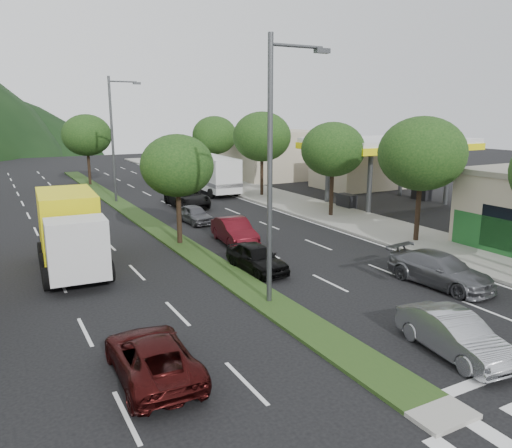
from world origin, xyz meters
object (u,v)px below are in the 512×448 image
tree_r_b (422,154)px  tree_med_far (87,135)px  streetlight_near (275,160)px  suv_maroon (152,357)px  sedan_silver (454,334)px  tree_r_d (262,137)px  tree_r_c (333,149)px  car_queue_a (257,258)px  car_queue_f (161,176)px  tree_med_near (177,166)px  car_queue_b (440,270)px  car_queue_e (195,214)px  box_truck (70,234)px  streetlight_mid (115,134)px  car_queue_d (187,197)px  motorhome (211,173)px  car_queue_c (234,231)px  tree_r_e (215,135)px

tree_r_b → tree_med_far: size_ratio=1.00×
streetlight_near → suv_maroon: streetlight_near is taller
sedan_silver → tree_r_d: bearing=79.1°
tree_r_c → sedan_silver: (-9.13, -18.34, -4.08)m
suv_maroon → car_queue_a: (7.15, 6.96, 0.04)m
streetlight_near → car_queue_f: streetlight_near is taller
tree_med_near → sedan_silver: (2.87, -16.34, -3.76)m
car_queue_b → car_queue_e: (-4.69, 16.46, -0.09)m
streetlight_near → box_truck: 11.09m
tree_med_far → car_queue_b: size_ratio=1.46×
sedan_silver → streetlight_mid: bearing=101.8°
tree_r_c → suv_maroon: tree_r_c is taller
tree_med_near → car_queue_d: size_ratio=1.09×
tree_r_c → motorhome: tree_r_c is taller
tree_r_b → streetlight_near: streetlight_near is taller
tree_med_far → box_truck: 28.50m
tree_r_b → tree_med_far: bearing=110.6°
streetlight_near → car_queue_d: bearing=78.3°
tree_r_d → tree_med_near: (-12.00, -12.00, -0.75)m
tree_r_b → tree_med_far: 34.18m
car_queue_d → streetlight_mid: bearing=137.8°
tree_r_c → tree_r_d: 10.01m
car_queue_c → car_queue_d: size_ratio=0.79×
streetlight_mid → car_queue_d: streetlight_mid is taller
streetlight_mid → car_queue_c: size_ratio=2.30×
car_queue_e → car_queue_f: 20.91m
tree_r_c → car_queue_d: bearing=131.5°
streetlight_near → sedan_silver: bearing=-67.2°
tree_r_e → car_queue_e: bearing=-118.1°
streetlight_mid → car_queue_c: (2.60, -16.26, -4.87)m
tree_r_e → car_queue_e: size_ratio=1.90×
tree_r_d → streetlight_mid: streetlight_mid is taller
tree_med_near → car_queue_e: (2.80, 4.76, -3.83)m
tree_r_d → streetlight_near: size_ratio=0.72×
tree_r_c → streetlight_mid: 17.57m
suv_maroon → box_truck: bearing=-86.2°
tree_r_c → box_truck: (-17.99, -3.67, -3.06)m
tree_r_d → tree_med_far: bearing=130.6°
car_queue_b → car_queue_e: 17.12m
tree_r_c → tree_med_far: bearing=116.6°
tree_r_c → tree_med_far: 26.83m
tree_r_b → tree_med_near: size_ratio=1.15×
tree_r_c → tree_r_d: size_ratio=0.90×
car_queue_a → car_queue_e: (1.30, 11.01, -0.06)m
tree_med_far → tree_r_b: bearing=-69.4°
car_queue_c → car_queue_d: bearing=88.7°
streetlight_mid → car_queue_a: bearing=-86.5°
car_queue_b → box_truck: 16.84m
car_queue_e → streetlight_mid: bearing=100.4°
sedan_silver → car_queue_a: 10.17m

